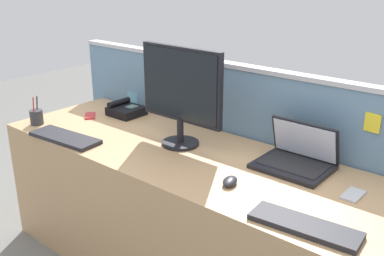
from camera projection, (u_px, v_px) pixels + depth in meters
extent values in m
cube|color=tan|center=(186.00, 215.00, 2.46)|extent=(2.23, 0.74, 0.75)
cube|color=#6084A3|center=(231.00, 160.00, 2.69)|extent=(2.47, 0.06, 1.12)
cube|color=#B7BAC1|center=(234.00, 65.00, 2.50)|extent=(2.47, 0.07, 0.02)
cube|color=#66ADD1|center=(133.00, 100.00, 3.07)|extent=(0.09, 0.01, 0.10)
cube|color=yellow|center=(372.00, 123.00, 2.05)|extent=(0.07, 0.01, 0.09)
cylinder|color=black|center=(180.00, 143.00, 2.43)|extent=(0.20, 0.20, 0.02)
cylinder|color=black|center=(180.00, 130.00, 2.41)|extent=(0.04, 0.04, 0.13)
cube|color=black|center=(181.00, 85.00, 2.33)|extent=(0.51, 0.03, 0.39)
cube|color=black|center=(179.00, 85.00, 2.32)|extent=(0.48, 0.01, 0.36)
cube|color=black|center=(293.00, 167.00, 2.15)|extent=(0.34, 0.27, 0.02)
cube|color=black|center=(294.00, 164.00, 2.15)|extent=(0.30, 0.20, 0.00)
cube|color=black|center=(305.00, 140.00, 2.19)|extent=(0.34, 0.07, 0.19)
cube|color=silver|center=(304.00, 141.00, 2.18)|extent=(0.32, 0.06, 0.17)
cube|color=black|center=(127.00, 111.00, 2.90)|extent=(0.20, 0.19, 0.05)
cube|color=#4C6B5B|center=(132.00, 107.00, 2.89)|extent=(0.06, 0.07, 0.01)
cylinder|color=black|center=(119.00, 102.00, 2.92)|extent=(0.04, 0.17, 0.04)
cube|color=#232328|center=(305.00, 226.00, 1.66)|extent=(0.42, 0.17, 0.02)
cube|color=#232328|center=(65.00, 138.00, 2.50)|extent=(0.45, 0.19, 0.02)
ellipsoid|color=#232328|center=(230.00, 181.00, 1.99)|extent=(0.09, 0.11, 0.03)
cylinder|color=#333338|center=(37.00, 117.00, 2.73)|extent=(0.08, 0.08, 0.09)
cylinder|color=red|center=(33.00, 109.00, 2.68)|extent=(0.01, 0.02, 0.14)
cylinder|color=black|center=(37.00, 107.00, 2.73)|extent=(0.02, 0.01, 0.14)
cube|color=#B22323|center=(90.00, 116.00, 2.88)|extent=(0.14, 0.13, 0.01)
cube|color=#B7BAC1|center=(353.00, 195.00, 1.90)|extent=(0.07, 0.13, 0.01)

